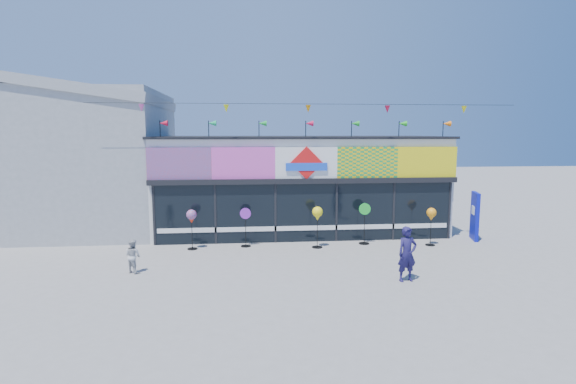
{
  "coord_description": "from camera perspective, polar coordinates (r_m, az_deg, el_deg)",
  "views": [
    {
      "loc": [
        -2.32,
        -13.67,
        4.25
      ],
      "look_at": [
        -0.84,
        2.0,
        2.16
      ],
      "focal_mm": 28.0,
      "sensor_mm": 36.0,
      "label": 1
    }
  ],
  "objects": [
    {
      "name": "kite_shop",
      "position": [
        19.87,
        1.35,
        1.18
      ],
      "size": [
        16.0,
        5.7,
        5.31
      ],
      "color": "silver",
      "rests_on": "ground"
    },
    {
      "name": "adult_man",
      "position": [
        13.42,
        14.89,
        -7.63
      ],
      "size": [
        0.64,
        0.48,
        1.59
      ],
      "primitive_type": "imported",
      "rotation": [
        0.0,
        0.0,
        0.17
      ],
      "color": "#1B1646",
      "rests_on": "ground"
    },
    {
      "name": "neighbour_building",
      "position": [
        22.07,
        -25.81,
        4.08
      ],
      "size": [
        8.18,
        7.2,
        6.87
      ],
      "color": "#A0A3A5",
      "rests_on": "ground"
    },
    {
      "name": "spinner_0",
      "position": [
        16.73,
        -12.15,
        -3.2
      ],
      "size": [
        0.37,
        0.37,
        1.48
      ],
      "color": "black",
      "rests_on": "ground"
    },
    {
      "name": "child",
      "position": [
        14.6,
        -19.09,
        -7.67
      ],
      "size": [
        0.59,
        0.53,
        1.05
      ],
      "primitive_type": "imported",
      "rotation": [
        0.0,
        0.0,
        2.55
      ],
      "color": "#BBBBBB",
      "rests_on": "ground"
    },
    {
      "name": "spinner_3",
      "position": [
        17.45,
        9.69,
        -3.83
      ],
      "size": [
        0.45,
        0.4,
        1.58
      ],
      "color": "black",
      "rests_on": "ground"
    },
    {
      "name": "blue_sign",
      "position": [
        19.37,
        22.63,
        -2.82
      ],
      "size": [
        0.39,
        0.96,
        1.91
      ],
      "rotation": [
        0.0,
        0.0,
        -0.27
      ],
      "color": "#0B12A6",
      "rests_on": "ground"
    },
    {
      "name": "ground",
      "position": [
        14.5,
        4.11,
        -9.52
      ],
      "size": [
        80.0,
        80.0,
        0.0
      ],
      "primitive_type": "plane",
      "color": "gray",
      "rests_on": "ground"
    },
    {
      "name": "spinner_2",
      "position": [
        16.62,
        3.76,
        -2.91
      ],
      "size": [
        0.39,
        0.39,
        1.55
      ],
      "color": "black",
      "rests_on": "ground"
    },
    {
      "name": "spinner_4",
      "position": [
        17.76,
        17.74,
        -2.85
      ],
      "size": [
        0.37,
        0.37,
        1.44
      ],
      "color": "black",
      "rests_on": "ground"
    },
    {
      "name": "spinner_1",
      "position": [
        16.9,
        -5.41,
        -4.35
      ],
      "size": [
        0.41,
        0.37,
        1.47
      ],
      "color": "black",
      "rests_on": "ground"
    }
  ]
}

